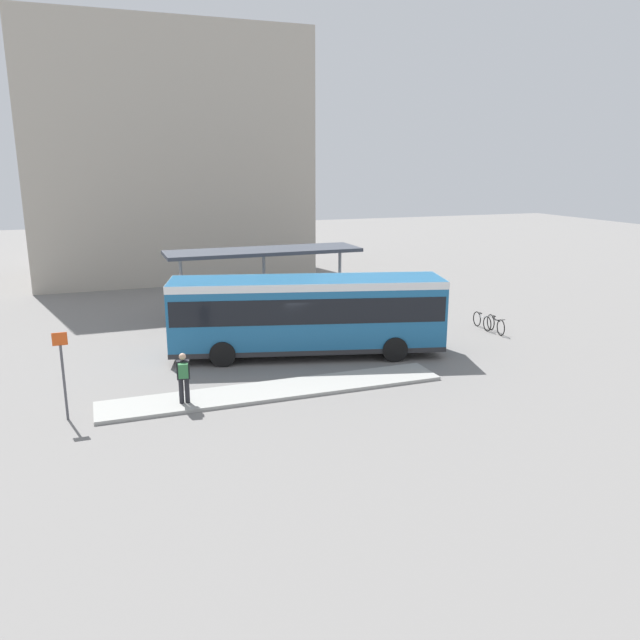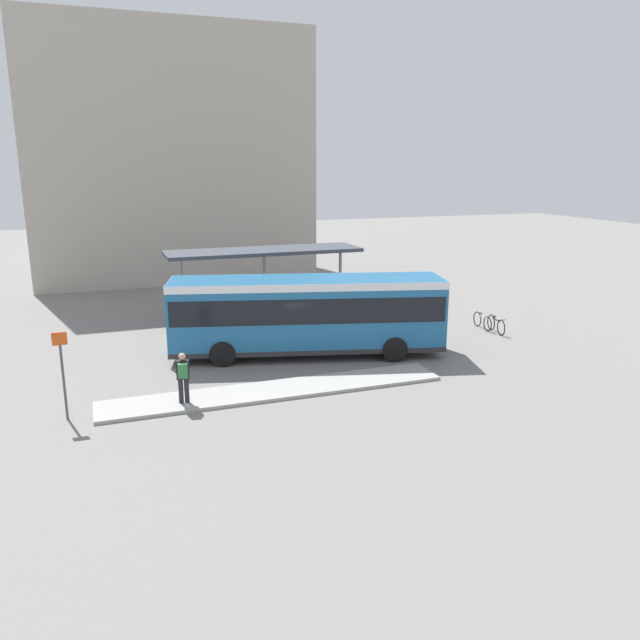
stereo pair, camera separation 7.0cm
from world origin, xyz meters
name	(u,v)px [view 2 (the right image)]	position (x,y,z in m)	size (l,w,h in m)	color
ground_plane	(308,355)	(0.00, 0.00, 0.00)	(120.00, 120.00, 0.00)	slate
curb_island	(276,390)	(-2.44, -3.73, 0.06)	(12.03, 1.80, 0.12)	#9E9E99
city_bus	(308,311)	(0.01, 0.00, 1.88)	(11.33, 5.27, 3.22)	#1E6093
pedestrian_waiting	(183,375)	(-5.63, -4.01, 1.09)	(0.44, 0.47, 1.70)	#232328
bicycle_black	(496,325)	(9.46, 0.28, 0.39)	(0.48, 1.78, 0.78)	black
bicycle_white	(482,321)	(9.29, 1.14, 0.37)	(0.48, 1.73, 0.75)	black
station_shelter	(264,253)	(0.08, 7.04, 3.34)	(9.84, 2.76, 3.52)	#383D47
platform_sign	(63,372)	(-9.21, -3.80, 1.56)	(0.44, 0.08, 2.80)	#4C4C51
station_building	(169,157)	(-2.57, 22.14, 8.17)	(18.18, 10.03, 16.34)	#B2A899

